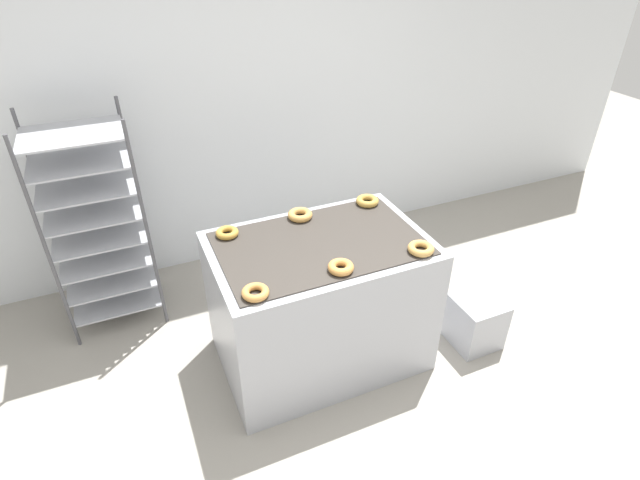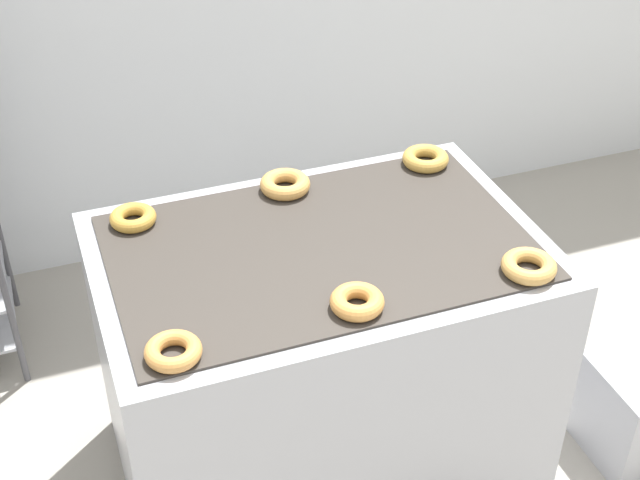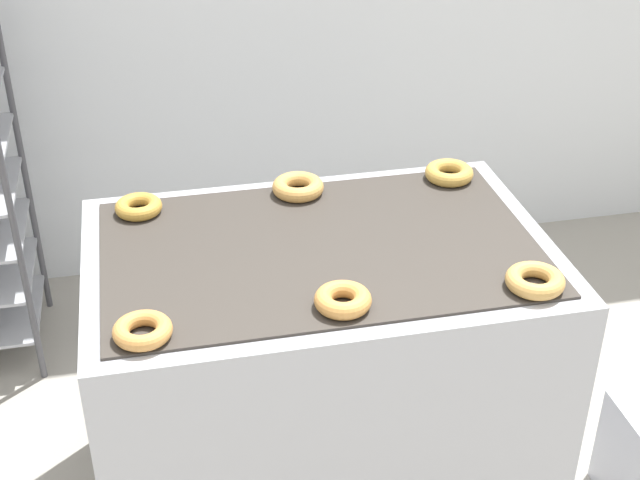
% 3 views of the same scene
% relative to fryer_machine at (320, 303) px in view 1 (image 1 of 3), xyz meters
% --- Properties ---
extents(ground_plane, '(14.00, 14.00, 0.00)m').
position_rel_fryer_machine_xyz_m(ground_plane, '(-0.00, -0.67, -0.45)').
color(ground_plane, '#9E998E').
extents(wall_back, '(8.00, 0.05, 2.80)m').
position_rel_fryer_machine_xyz_m(wall_back, '(-0.00, 1.45, 0.95)').
color(wall_back, silver).
rests_on(wall_back, ground_plane).
extents(fryer_machine, '(1.27, 0.84, 0.90)m').
position_rel_fryer_machine_xyz_m(fryer_machine, '(0.00, 0.00, 0.00)').
color(fryer_machine, '#A8AAB2').
rests_on(fryer_machine, ground_plane).
extents(baking_rack_cart, '(0.62, 0.49, 1.52)m').
position_rel_fryer_machine_xyz_m(baking_rack_cart, '(-1.19, 0.98, 0.33)').
color(baking_rack_cart, '#4C4C51').
rests_on(baking_rack_cart, ground_plane).
extents(glaze_bin, '(0.31, 0.32, 0.35)m').
position_rel_fryer_machine_xyz_m(glaze_bin, '(1.02, -0.30, -0.27)').
color(glaze_bin, '#A8AAB2').
rests_on(glaze_bin, ground_plane).
extents(donut_near_left, '(0.14, 0.14, 0.04)m').
position_rel_fryer_machine_xyz_m(donut_near_left, '(-0.49, -0.31, 0.47)').
color(donut_near_left, '#CB8C45').
rests_on(donut_near_left, fryer_machine).
extents(donut_near_center, '(0.14, 0.14, 0.04)m').
position_rel_fryer_machine_xyz_m(donut_near_center, '(-0.01, -0.29, 0.47)').
color(donut_near_center, '#D08F45').
rests_on(donut_near_center, fryer_machine).
extents(donut_near_right, '(0.15, 0.15, 0.04)m').
position_rel_fryer_machine_xyz_m(donut_near_right, '(0.48, -0.31, 0.47)').
color(donut_near_right, tan).
rests_on(donut_near_right, fryer_machine).
extents(donut_far_left, '(0.14, 0.14, 0.04)m').
position_rel_fryer_machine_xyz_m(donut_far_left, '(-0.47, 0.29, 0.47)').
color(donut_far_left, '#BC8C36').
rests_on(donut_far_left, fryer_machine).
extents(donut_far_center, '(0.16, 0.16, 0.05)m').
position_rel_fryer_machine_xyz_m(donut_far_center, '(-0.00, 0.31, 0.47)').
color(donut_far_center, tan).
rests_on(donut_far_center, fryer_machine).
extents(donut_far_right, '(0.15, 0.15, 0.04)m').
position_rel_fryer_machine_xyz_m(donut_far_right, '(0.47, 0.31, 0.47)').
color(donut_far_right, gold).
rests_on(donut_far_right, fryer_machine).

